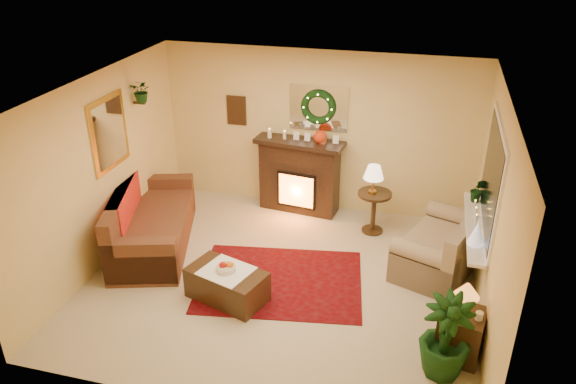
% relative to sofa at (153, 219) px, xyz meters
% --- Properties ---
extents(floor, '(5.00, 5.00, 0.00)m').
position_rel_sofa_xyz_m(floor, '(2.04, -0.41, -0.43)').
color(floor, beige).
rests_on(floor, ground).
extents(ceiling, '(5.00, 5.00, 0.00)m').
position_rel_sofa_xyz_m(ceiling, '(2.04, -0.41, 2.17)').
color(ceiling, white).
rests_on(ceiling, ground).
extents(wall_back, '(5.00, 5.00, 0.00)m').
position_rel_sofa_xyz_m(wall_back, '(2.04, 1.84, 0.87)').
color(wall_back, '#EFD88C').
rests_on(wall_back, ground).
extents(wall_front, '(5.00, 5.00, 0.00)m').
position_rel_sofa_xyz_m(wall_front, '(2.04, -2.66, 0.87)').
color(wall_front, '#EFD88C').
rests_on(wall_front, ground).
extents(wall_left, '(4.50, 4.50, 0.00)m').
position_rel_sofa_xyz_m(wall_left, '(-0.46, -0.41, 0.87)').
color(wall_left, '#EFD88C').
rests_on(wall_left, ground).
extents(wall_right, '(4.50, 4.50, 0.00)m').
position_rel_sofa_xyz_m(wall_right, '(4.54, -0.41, 0.87)').
color(wall_right, '#EFD88C').
rests_on(wall_right, ground).
extents(area_rug, '(2.37, 1.93, 0.01)m').
position_rel_sofa_xyz_m(area_rug, '(2.03, -0.44, -0.42)').
color(area_rug, '#591E11').
rests_on(area_rug, floor).
extents(sofa, '(1.55, 2.35, 0.93)m').
position_rel_sofa_xyz_m(sofa, '(0.00, 0.00, 0.00)').
color(sofa, brown).
rests_on(sofa, floor).
extents(red_throw, '(0.79, 1.29, 0.02)m').
position_rel_sofa_xyz_m(red_throw, '(-0.08, 0.12, 0.03)').
color(red_throw, red).
rests_on(red_throw, sofa).
extents(fireplace, '(1.29, 0.54, 1.15)m').
position_rel_sofa_xyz_m(fireplace, '(1.79, 1.63, 0.12)').
color(fireplace, black).
rests_on(fireplace, floor).
extents(poinsettia, '(0.21, 0.21, 0.21)m').
position_rel_sofa_xyz_m(poinsettia, '(2.12, 1.62, 0.87)').
color(poinsettia, red).
rests_on(poinsettia, fireplace).
extents(mantel_candle_a, '(0.07, 0.07, 0.20)m').
position_rel_sofa_xyz_m(mantel_candle_a, '(1.31, 1.61, 0.83)').
color(mantel_candle_a, white).
rests_on(mantel_candle_a, fireplace).
extents(mantel_candle_b, '(0.06, 0.06, 0.17)m').
position_rel_sofa_xyz_m(mantel_candle_b, '(1.55, 1.62, 0.83)').
color(mantel_candle_b, white).
rests_on(mantel_candle_b, fireplace).
extents(mantel_mirror, '(0.92, 0.02, 0.72)m').
position_rel_sofa_xyz_m(mantel_mirror, '(2.04, 1.82, 1.27)').
color(mantel_mirror, white).
rests_on(mantel_mirror, wall_back).
extents(wreath, '(0.55, 0.11, 0.55)m').
position_rel_sofa_xyz_m(wreath, '(2.04, 1.78, 1.29)').
color(wreath, '#194719').
rests_on(wreath, wall_back).
extents(wall_art, '(0.32, 0.03, 0.48)m').
position_rel_sofa_xyz_m(wall_art, '(0.69, 1.82, 1.12)').
color(wall_art, '#381E11').
rests_on(wall_art, wall_back).
extents(gold_mirror, '(0.03, 0.84, 1.00)m').
position_rel_sofa_xyz_m(gold_mirror, '(-0.44, -0.11, 1.32)').
color(gold_mirror, gold).
rests_on(gold_mirror, wall_left).
extents(hanging_plant, '(0.33, 0.28, 0.36)m').
position_rel_sofa_xyz_m(hanging_plant, '(-0.30, 0.64, 1.54)').
color(hanging_plant, '#194719').
rests_on(hanging_plant, wall_left).
extents(loveseat, '(1.33, 1.70, 0.86)m').
position_rel_sofa_xyz_m(loveseat, '(4.06, 0.47, -0.01)').
color(loveseat, gray).
rests_on(loveseat, floor).
extents(window_frame, '(0.03, 1.86, 1.36)m').
position_rel_sofa_xyz_m(window_frame, '(4.53, 0.14, 1.12)').
color(window_frame, white).
rests_on(window_frame, wall_right).
extents(window_glass, '(0.02, 1.70, 1.22)m').
position_rel_sofa_xyz_m(window_glass, '(4.51, 0.14, 1.12)').
color(window_glass, black).
rests_on(window_glass, wall_right).
extents(window_sill, '(0.22, 1.86, 0.04)m').
position_rel_sofa_xyz_m(window_sill, '(4.42, 0.14, 0.44)').
color(window_sill, white).
rests_on(window_sill, wall_right).
extents(mini_tree, '(0.20, 0.20, 0.29)m').
position_rel_sofa_xyz_m(mini_tree, '(4.40, -0.33, 0.61)').
color(mini_tree, white).
rests_on(mini_tree, window_sill).
extents(sill_plant, '(0.26, 0.21, 0.47)m').
position_rel_sofa_xyz_m(sill_plant, '(4.46, 0.81, 0.66)').
color(sill_plant, '#174916').
rests_on(sill_plant, window_sill).
extents(side_table_round, '(0.65, 0.65, 0.66)m').
position_rel_sofa_xyz_m(side_table_round, '(3.06, 1.20, -0.10)').
color(side_table_round, '#442219').
rests_on(side_table_round, floor).
extents(lamp_cream, '(0.30, 0.30, 0.46)m').
position_rel_sofa_xyz_m(lamp_cream, '(3.02, 1.16, 0.45)').
color(lamp_cream, beige).
rests_on(lamp_cream, side_table_round).
extents(end_table_square, '(0.55, 0.55, 0.57)m').
position_rel_sofa_xyz_m(end_table_square, '(4.30, -1.27, -0.16)').
color(end_table_square, '#562A1B').
rests_on(end_table_square, floor).
extents(lamp_tiffany, '(0.28, 0.28, 0.40)m').
position_rel_sofa_xyz_m(lamp_tiffany, '(4.30, -1.23, 0.32)').
color(lamp_tiffany, orange).
rests_on(lamp_tiffany, end_table_square).
extents(coffee_table, '(1.10, 0.82, 0.41)m').
position_rel_sofa_xyz_m(coffee_table, '(1.48, -0.95, -0.22)').
color(coffee_table, black).
rests_on(coffee_table, floor).
extents(fruit_bowl, '(0.24, 0.24, 0.06)m').
position_rel_sofa_xyz_m(fruit_bowl, '(1.48, -0.95, 0.02)').
color(fruit_bowl, beige).
rests_on(fruit_bowl, coffee_table).
extents(floor_palm, '(1.67, 1.67, 2.86)m').
position_rel_sofa_xyz_m(floor_palm, '(4.13, -1.59, 0.02)').
color(floor_palm, black).
rests_on(floor_palm, floor).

